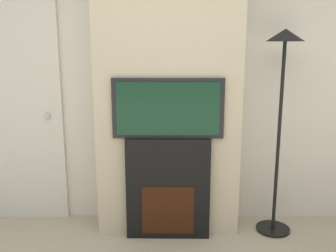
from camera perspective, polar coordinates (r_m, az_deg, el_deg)
wall_back at (r=3.42m, az=0.09°, el=7.53°), size 6.00×0.06×2.70m
chimney_breast at (r=3.20m, az=0.04°, el=7.20°), size 1.22×0.37×2.70m
fireplace at (r=3.24m, az=-0.00°, el=-9.42°), size 0.71×0.15×0.88m
television at (r=3.05m, az=-0.00°, el=2.71°), size 0.91×0.07×0.49m
floor_lamp at (r=3.24m, az=17.03°, el=6.36°), size 0.31×0.31×1.76m
entry_door at (r=3.69m, az=-22.06°, el=2.21°), size 0.84×0.09×2.09m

